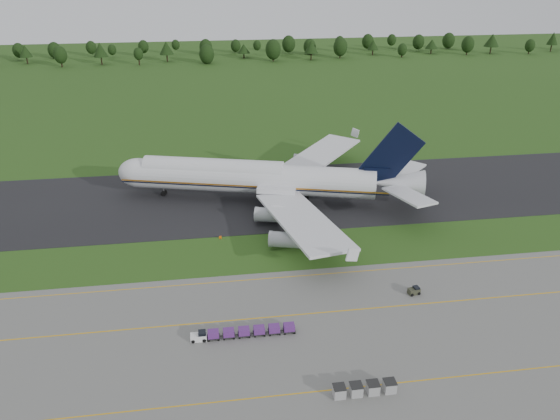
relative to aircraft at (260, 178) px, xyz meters
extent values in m
plane|color=#244815|center=(1.00, -25.72, -6.07)|extent=(600.00, 600.00, 0.00)
cube|color=#63625E|center=(1.00, -59.72, -6.04)|extent=(300.00, 52.00, 0.06)
cube|color=black|center=(1.00, 2.28, -6.03)|extent=(300.00, 40.00, 0.08)
cube|color=#D79B0C|center=(1.00, -47.72, -6.00)|extent=(300.00, 0.25, 0.01)
cube|color=#D79B0C|center=(1.00, -65.72, -6.00)|extent=(300.00, 0.20, 0.01)
cube|color=#D79B0C|center=(1.00, -35.72, -6.00)|extent=(120.00, 0.20, 0.01)
cylinder|color=black|center=(-106.86, 200.65, -4.25)|extent=(0.70, 0.70, 3.64)
cone|color=#1E3813|center=(-106.86, 200.65, 0.80)|extent=(6.94, 6.94, 6.47)
cylinder|color=black|center=(-85.98, 188.05, -3.98)|extent=(0.70, 0.70, 4.18)
sphere|color=#1E3813|center=(-85.98, 188.05, 0.32)|extent=(7.00, 7.00, 7.00)
cylinder|color=black|center=(-65.84, 192.27, -3.95)|extent=(0.70, 0.70, 4.24)
cone|color=#1E3813|center=(-65.84, 192.27, 1.94)|extent=(7.69, 7.69, 7.54)
cylinder|color=black|center=(-45.41, 187.79, -4.10)|extent=(0.70, 0.70, 3.94)
sphere|color=#1E3813|center=(-45.41, 187.79, -0.05)|extent=(5.08, 5.08, 5.08)
cylinder|color=black|center=(-30.79, 196.44, -4.07)|extent=(0.70, 0.70, 4.00)
cone|color=#1E3813|center=(-30.79, 196.44, 1.48)|extent=(7.85, 7.85, 7.11)
cylinder|color=black|center=(-8.75, 187.13, -4.42)|extent=(0.70, 0.70, 3.30)
sphere|color=#1E3813|center=(-8.75, 187.13, -1.02)|extent=(8.17, 8.17, 8.17)
cylinder|color=black|center=(12.75, 200.73, -4.60)|extent=(0.70, 0.70, 2.94)
cone|color=#1E3813|center=(12.75, 200.73, -0.52)|extent=(7.08, 7.08, 5.22)
cylinder|color=black|center=(28.31, 188.84, -3.94)|extent=(0.70, 0.70, 4.26)
sphere|color=#1E3813|center=(28.31, 188.84, 0.44)|extent=(8.64, 8.64, 8.64)
cylinder|color=black|center=(50.27, 190.00, -4.10)|extent=(0.70, 0.70, 3.95)
cone|color=#1E3813|center=(50.27, 190.00, 1.39)|extent=(7.79, 7.79, 7.02)
cylinder|color=black|center=(68.07, 193.41, -4.01)|extent=(0.70, 0.70, 4.12)
sphere|color=#1E3813|center=(68.07, 193.41, 0.22)|extent=(8.08, 8.08, 8.08)
cylinder|color=black|center=(89.74, 200.42, -4.46)|extent=(0.70, 0.70, 3.22)
cone|color=#1E3813|center=(89.74, 200.42, 0.00)|extent=(6.61, 6.61, 5.72)
cylinder|color=black|center=(104.48, 190.85, -4.62)|extent=(0.70, 0.70, 2.90)
sphere|color=#1E3813|center=(104.48, 190.85, -1.64)|extent=(5.42, 5.42, 5.42)
cylinder|color=black|center=(126.35, 200.57, -4.56)|extent=(0.70, 0.70, 3.01)
cone|color=#1E3813|center=(126.35, 200.57, -0.38)|extent=(7.76, 7.76, 5.36)
cylinder|color=black|center=(145.70, 193.13, -4.06)|extent=(0.70, 0.70, 4.01)
sphere|color=#1E3813|center=(145.70, 193.13, 0.06)|extent=(7.42, 7.42, 7.42)
cylinder|color=black|center=(162.44, 196.33, -3.99)|extent=(0.70, 0.70, 4.15)
cone|color=#1E3813|center=(162.44, 196.33, 1.77)|extent=(8.99, 8.99, 7.38)
cylinder|color=black|center=(184.25, 190.74, -4.42)|extent=(0.70, 0.70, 3.29)
sphere|color=#1E3813|center=(184.25, 190.74, -1.04)|extent=(5.80, 5.80, 5.80)
cylinder|color=black|center=(202.79, 197.42, -3.97)|extent=(0.70, 0.70, 4.20)
cone|color=#1E3813|center=(202.79, 197.42, 1.87)|extent=(6.53, 6.53, 7.47)
cylinder|color=silver|center=(-1.33, 0.37, -0.22)|extent=(58.32, 22.77, 7.27)
cylinder|color=silver|center=(-11.05, 3.09, 1.50)|extent=(34.57, 14.71, 5.67)
sphere|color=silver|center=(-29.51, 8.26, -0.22)|extent=(7.27, 7.27, 7.27)
cone|color=silver|center=(32.19, -9.01, 0.29)|extent=(12.55, 9.64, 6.90)
cube|color=#BF741C|center=(-2.32, -3.14, -0.82)|extent=(62.21, 17.47, 0.35)
cube|color=silver|center=(6.54, -21.84, -1.12)|extent=(16.10, 35.56, 0.55)
cube|color=silver|center=(16.93, 15.27, -1.12)|extent=(30.34, 32.34, 0.55)
cylinder|color=#9A9CA2|center=(1.02, -13.49, -3.65)|extent=(7.67, 5.01, 3.23)
cylinder|color=#9A9CA2|center=(2.71, -25.49, -3.65)|extent=(7.67, 5.01, 3.23)
cylinder|color=#9A9CA2|center=(7.87, 11.00, -3.65)|extent=(7.67, 5.01, 3.23)
cylinder|color=#9A9CA2|center=(15.55, 20.38, -3.65)|extent=(7.67, 5.01, 3.23)
cube|color=black|center=(29.78, -8.33, 7.08)|extent=(14.32, 4.50, 16.20)
cube|color=silver|center=(31.61, -16.71, 0.59)|extent=(9.02, 14.15, 0.45)
cube|color=silver|center=(35.69, -2.13, 0.59)|extent=(13.43, 12.94, 0.45)
cylinder|color=slate|center=(-23.68, 6.63, -4.96)|extent=(0.36, 0.36, 2.22)
cylinder|color=black|center=(-23.68, 6.63, -5.41)|extent=(1.51, 1.23, 1.31)
cylinder|color=slate|center=(3.27, -5.63, -4.96)|extent=(0.36, 0.36, 2.22)
cylinder|color=black|center=(3.27, -5.63, -5.41)|extent=(1.51, 1.23, 1.31)
cylinder|color=slate|center=(5.72, 3.11, -4.96)|extent=(0.36, 0.36, 2.22)
cylinder|color=black|center=(5.72, 3.11, -5.41)|extent=(1.51, 1.23, 1.31)
cube|color=white|center=(-15.53, -52.04, -5.47)|extent=(2.53, 1.36, 1.07)
cylinder|color=black|center=(-16.40, -52.72, -5.72)|extent=(0.58, 0.21, 0.58)
cube|color=black|center=(-13.19, -52.04, -5.67)|extent=(1.95, 1.46, 0.12)
cube|color=#4F226A|center=(-13.19, -52.04, -5.08)|extent=(1.75, 1.36, 1.07)
cylinder|color=black|center=(-13.97, -52.72, -5.84)|extent=(0.33, 0.15, 0.33)
cube|color=black|center=(-10.76, -52.04, -5.67)|extent=(1.95, 1.46, 0.12)
cube|color=#4F226A|center=(-10.76, -52.04, -5.08)|extent=(1.75, 1.36, 1.07)
cylinder|color=black|center=(-11.54, -52.72, -5.84)|extent=(0.33, 0.15, 0.33)
cube|color=black|center=(-8.33, -52.04, -5.67)|extent=(1.95, 1.46, 0.12)
cube|color=#4F226A|center=(-8.33, -52.04, -5.08)|extent=(1.75, 1.36, 1.07)
cylinder|color=black|center=(-9.11, -52.72, -5.84)|extent=(0.33, 0.15, 0.33)
cube|color=black|center=(-5.89, -52.04, -5.67)|extent=(1.95, 1.46, 0.12)
cube|color=#4F226A|center=(-5.89, -52.04, -5.08)|extent=(1.75, 1.36, 1.07)
cylinder|color=black|center=(-6.67, -52.72, -5.84)|extent=(0.33, 0.15, 0.33)
cube|color=black|center=(-3.46, -52.04, -5.67)|extent=(1.95, 1.46, 0.12)
cube|color=#4F226A|center=(-3.46, -52.04, -5.08)|extent=(1.75, 1.36, 1.07)
cylinder|color=black|center=(-4.24, -52.72, -5.84)|extent=(0.33, 0.15, 0.33)
cube|color=black|center=(-1.03, -52.04, -5.67)|extent=(1.95, 1.46, 0.12)
cube|color=#4F226A|center=(-1.03, -52.04, -5.08)|extent=(1.75, 1.36, 1.07)
cylinder|color=black|center=(-1.81, -52.72, -5.84)|extent=(0.33, 0.15, 0.33)
cylinder|color=black|center=(-15.53, -52.04, -5.72)|extent=(0.58, 0.21, 0.58)
cube|color=#303223|center=(22.86, -44.55, -5.45)|extent=(2.23, 1.58, 1.12)
cylinder|color=black|center=(22.14, -45.16, -5.72)|extent=(0.57, 0.20, 0.57)
cylinder|color=black|center=(23.57, -43.94, -5.72)|extent=(0.57, 0.20, 0.57)
cube|color=#979797|center=(3.56, -67.02, -5.19)|extent=(1.63, 1.63, 1.63)
cube|color=black|center=(3.56, -67.02, -4.34)|extent=(1.73, 1.73, 0.08)
cube|color=#979797|center=(5.96, -67.02, -5.19)|extent=(1.63, 1.63, 1.63)
cube|color=black|center=(5.96, -67.02, -4.34)|extent=(1.73, 1.73, 0.08)
cube|color=#979797|center=(8.36, -67.02, -5.19)|extent=(1.63, 1.63, 1.63)
cube|color=black|center=(8.36, -67.02, -4.34)|extent=(1.73, 1.73, 0.08)
cube|color=#979797|center=(10.76, -67.02, -5.19)|extent=(1.63, 1.63, 1.63)
cube|color=black|center=(10.76, -67.02, -4.34)|extent=(1.73, 1.73, 0.08)
cube|color=#FC5907|center=(-10.62, -18.47, -5.77)|extent=(0.50, 0.12, 0.60)
cube|color=black|center=(-10.62, -18.47, -6.05)|extent=(0.30, 0.30, 0.04)
cube|color=#FC5907|center=(2.36, -18.47, -5.77)|extent=(0.50, 0.12, 0.60)
cube|color=black|center=(2.36, -18.47, -6.05)|extent=(0.30, 0.30, 0.04)
camera|label=1|loc=(-12.65, -122.42, 49.54)|focal=35.00mm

